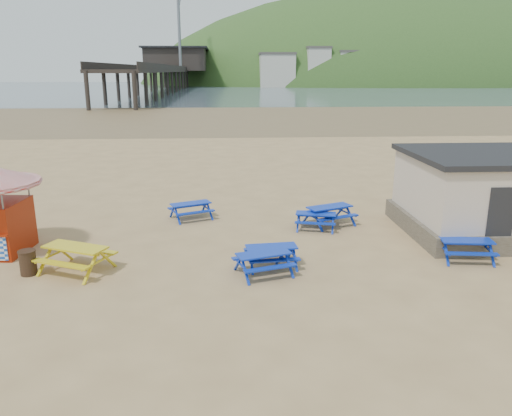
{
  "coord_description": "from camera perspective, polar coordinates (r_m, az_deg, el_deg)",
  "views": [
    {
      "loc": [
        -0.23,
        -17.04,
        6.13
      ],
      "look_at": [
        0.94,
        1.5,
        1.0
      ],
      "focal_mm": 35.0,
      "sensor_mm": 36.0,
      "label": 1
    }
  ],
  "objects": [
    {
      "name": "amenity_block",
      "position": [
        21.47,
        26.47,
        1.54
      ],
      "size": [
        7.4,
        5.4,
        3.15
      ],
      "color": "#665B4C",
      "rests_on": "ground"
    },
    {
      "name": "sea",
      "position": [
        187.14,
        -3.65,
        13.55
      ],
      "size": [
        400.0,
        400.0,
        0.0
      ],
      "primitive_type": "plane",
      "color": "#42535F",
      "rests_on": "ground"
    },
    {
      "name": "pier",
      "position": [
        196.07,
        -9.13,
        15.07
      ],
      "size": [
        24.0,
        220.0,
        39.29
      ],
      "color": "black",
      "rests_on": "ground"
    },
    {
      "name": "picnic_table_blue_e",
      "position": [
        15.56,
        0.87,
        -6.37
      ],
      "size": [
        2.0,
        1.79,
        0.7
      ],
      "rotation": [
        0.0,
        0.0,
        0.31
      ],
      "color": "#0B38AA",
      "rests_on": "ground"
    },
    {
      "name": "litter_bin",
      "position": [
        17.05,
        -24.62,
        -5.67
      ],
      "size": [
        0.54,
        0.54,
        0.79
      ],
      "color": "#332016",
      "rests_on": "ground"
    },
    {
      "name": "picnic_table_blue_b",
      "position": [
        20.06,
        6.83,
        -1.47
      ],
      "size": [
        1.82,
        1.59,
        0.66
      ],
      "rotation": [
        0.0,
        0.0,
        -0.23
      ],
      "color": "#0B38AA",
      "rests_on": "ground"
    },
    {
      "name": "wet_sand",
      "position": [
        72.3,
        -3.49,
        10.56
      ],
      "size": [
        400.0,
        400.0,
        0.0
      ],
      "primitive_type": "plane",
      "color": "brown",
      "rests_on": "ground"
    },
    {
      "name": "headland_town",
      "position": [
        263.19,
        16.77,
        11.32
      ],
      "size": [
        264.0,
        144.0,
        108.0
      ],
      "color": "#2D4C1E",
      "rests_on": "ground"
    },
    {
      "name": "picnic_table_yellow",
      "position": [
        16.72,
        -19.86,
        -5.49
      ],
      "size": [
        2.5,
        2.3,
        0.84
      ],
      "rotation": [
        0.0,
        0.0,
        -0.43
      ],
      "color": "#D3BF0E",
      "rests_on": "ground"
    },
    {
      "name": "picnic_table_blue_f",
      "position": [
        18.11,
        22.84,
        -4.42
      ],
      "size": [
        1.83,
        1.55,
        0.7
      ],
      "rotation": [
        0.0,
        0.0,
        -0.13
      ],
      "color": "#0B38AA",
      "rests_on": "ground"
    },
    {
      "name": "picnic_table_blue_c",
      "position": [
        20.7,
        8.37,
        -0.83
      ],
      "size": [
        2.28,
        2.09,
        0.78
      ],
      "rotation": [
        0.0,
        0.0,
        0.4
      ],
      "color": "#0B38AA",
      "rests_on": "ground"
    },
    {
      "name": "picnic_table_blue_d",
      "position": [
        16.19,
        1.77,
        -5.52
      ],
      "size": [
        1.75,
        1.47,
        0.69
      ],
      "rotation": [
        0.0,
        0.0,
        0.1
      ],
      "color": "#0B38AA",
      "rests_on": "ground"
    },
    {
      "name": "ground",
      "position": [
        18.11,
        -2.69,
        -4.37
      ],
      "size": [
        400.0,
        400.0,
        0.0
      ],
      "primitive_type": "plane",
      "color": "tan",
      "rests_on": "ground"
    },
    {
      "name": "picnic_table_blue_a",
      "position": [
        21.45,
        -7.43,
        -0.32
      ],
      "size": [
        2.07,
        1.9,
        0.7
      ],
      "rotation": [
        0.0,
        0.0,
        0.41
      ],
      "color": "#0B38AA",
      "rests_on": "ground"
    }
  ]
}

